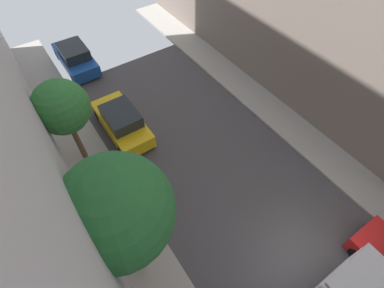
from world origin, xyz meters
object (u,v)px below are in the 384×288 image
(parked_car_left_2, at_px, (122,122))
(parked_car_left_3, at_px, (75,58))
(potted_plant_1, at_px, (96,198))
(street_tree_0, at_px, (116,212))
(street_tree_2, at_px, (62,108))

(parked_car_left_2, distance_m, parked_car_left_3, 6.97)
(parked_car_left_2, xyz_separation_m, potted_plant_1, (-2.91, -3.37, -0.12))
(parked_car_left_3, distance_m, street_tree_0, 14.56)
(parked_car_left_2, height_order, parked_car_left_3, same)
(parked_car_left_2, relative_size, potted_plant_1, 5.33)
(street_tree_0, distance_m, potted_plant_1, 5.41)
(parked_car_left_3, bearing_deg, potted_plant_1, -105.69)
(street_tree_0, bearing_deg, parked_car_left_3, 79.38)
(potted_plant_1, bearing_deg, parked_car_left_3, 74.31)
(street_tree_2, relative_size, potted_plant_1, 5.84)
(parked_car_left_3, relative_size, potted_plant_1, 5.33)
(parked_car_left_2, relative_size, parked_car_left_3, 1.00)
(parked_car_left_3, xyz_separation_m, street_tree_2, (-2.42, -7.52, 2.83))
(parked_car_left_2, xyz_separation_m, street_tree_0, (-2.58, -6.77, 4.08))
(street_tree_0, height_order, street_tree_2, street_tree_0)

